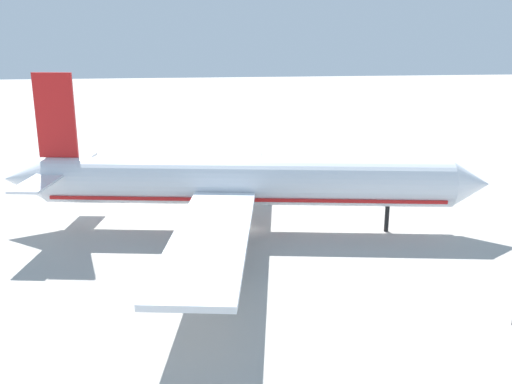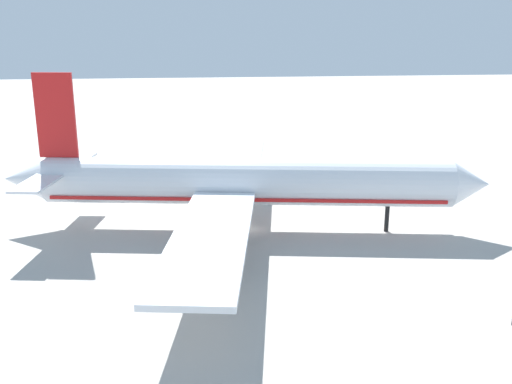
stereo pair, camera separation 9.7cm
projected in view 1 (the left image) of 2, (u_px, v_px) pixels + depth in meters
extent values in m
plane|color=#ADA8A0|center=(247.00, 229.00, 88.81)|extent=(600.00, 600.00, 0.00)
cylinder|color=silver|center=(247.00, 182.00, 86.66)|extent=(62.43, 17.44, 7.17)
cone|color=silver|center=(470.00, 184.00, 85.27)|extent=(6.83, 7.89, 7.03)
cone|color=silver|center=(27.00, 179.00, 88.08)|extent=(8.21, 7.91, 6.81)
cube|color=red|center=(55.00, 116.00, 85.09)|extent=(6.00, 1.49, 12.85)
cube|color=silver|center=(73.00, 161.00, 94.07)|extent=(6.27, 12.16, 0.36)
cube|color=silver|center=(39.00, 182.00, 80.88)|extent=(6.27, 12.16, 0.36)
cube|color=silver|center=(237.00, 158.00, 107.79)|extent=(14.88, 36.95, 0.70)
cylinder|color=slate|center=(241.00, 176.00, 103.20)|extent=(5.68, 4.67, 3.87)
cube|color=silver|center=(210.00, 237.00, 66.38)|extent=(14.88, 36.95, 0.70)
cylinder|color=slate|center=(224.00, 238.00, 72.11)|extent=(6.48, 4.53, 3.58)
cylinder|color=black|center=(387.00, 218.00, 87.34)|extent=(0.70, 0.70, 4.20)
cylinder|color=black|center=(231.00, 206.00, 93.72)|extent=(0.70, 0.70, 4.20)
cylinder|color=black|center=(224.00, 228.00, 83.00)|extent=(0.70, 0.70, 4.20)
cube|color=red|center=(247.00, 194.00, 87.21)|extent=(59.92, 16.67, 0.50)
cube|color=#26598C|center=(131.00, 168.00, 126.94)|extent=(3.14, 2.23, 0.15)
cylinder|color=#333338|center=(124.00, 168.00, 127.26)|extent=(0.59, 0.27, 0.08)
cube|color=silver|center=(131.00, 166.00, 126.81)|extent=(2.66, 1.95, 0.81)
cylinder|color=black|center=(125.00, 169.00, 126.51)|extent=(0.42, 0.24, 0.40)
cylinder|color=black|center=(128.00, 168.00, 127.82)|extent=(0.42, 0.24, 0.40)
cylinder|color=black|center=(134.00, 169.00, 126.10)|extent=(0.42, 0.24, 0.40)
cylinder|color=black|center=(137.00, 168.00, 127.42)|extent=(0.42, 0.24, 0.40)
cube|color=#26598C|center=(296.00, 166.00, 129.40)|extent=(2.44, 2.90, 0.15)
cylinder|color=#333338|center=(300.00, 167.00, 128.17)|extent=(0.35, 0.57, 0.08)
cube|color=silver|center=(296.00, 163.00, 129.23)|extent=(2.12, 2.48, 1.10)
cylinder|color=black|center=(301.00, 166.00, 129.06)|extent=(0.30, 0.41, 0.40)
cylinder|color=black|center=(296.00, 167.00, 128.28)|extent=(0.30, 0.41, 0.40)
cylinder|color=black|center=(295.00, 165.00, 130.57)|extent=(0.30, 0.41, 0.40)
cylinder|color=black|center=(291.00, 166.00, 129.79)|extent=(0.30, 0.41, 0.40)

